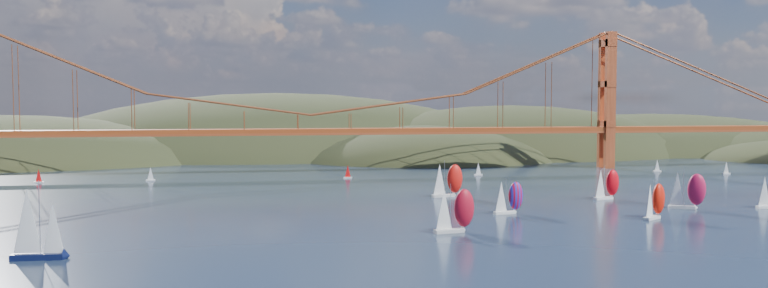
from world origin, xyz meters
TOP-DOWN VIEW (x-y plane):
  - headlands at (44.95, 278.29)m, footprint 725.00×225.00m
  - bridge at (-1.75, 180.00)m, footprint 552.00×12.00m
  - sloop_navy at (-58.30, 33.23)m, footprint 9.05×5.21m
  - racer_0 at (21.10, 46.93)m, footprint 9.28×4.85m
  - racer_1 at (72.19, 56.61)m, footprint 8.10×6.79m
  - racer_2 at (88.70, 70.13)m, footprint 9.26×6.53m
  - racer_3 at (76.64, 90.41)m, footprint 8.42×4.92m
  - racer_5 at (33.72, 102.62)m, footprint 9.44×4.74m
  - racer_rwb at (40.83, 69.58)m, footprint 7.90×4.01m
  - distant_boat_2 at (-92.37, 158.94)m, footprint 3.00×2.00m
  - distant_boat_3 at (-56.43, 159.77)m, footprint 3.00×2.00m
  - distant_boat_4 at (131.97, 160.90)m, footprint 3.00×2.00m
  - distant_boat_5 at (152.34, 147.73)m, footprint 3.00×2.00m
  - distant_boat_8 at (59.79, 158.59)m, footprint 3.00×2.00m
  - distant_boat_9 at (11.38, 156.94)m, footprint 3.00×2.00m

SIDE VIEW (x-z plane):
  - headlands at x=44.95m, z-range -60.46..35.54m
  - distant_boat_2 at x=-92.37m, z-range 0.06..4.76m
  - distant_boat_3 at x=-56.43m, z-range 0.06..4.76m
  - distant_boat_4 at x=131.97m, z-range 0.06..4.76m
  - distant_boat_5 at x=152.34m, z-range 0.06..4.76m
  - distant_boat_8 at x=59.79m, z-range 0.06..4.76m
  - distant_boat_9 at x=11.38m, z-range 0.06..4.76m
  - racer_rwb at x=40.83m, z-range -0.24..8.64m
  - racer_1 at x=72.19m, z-range -0.26..9.08m
  - racer_3 at x=76.64m, z-range -0.26..9.18m
  - racer_2 at x=88.70m, z-range -0.29..10.09m
  - racer_0 at x=21.10m, z-range -0.29..10.13m
  - racer_5 at x=33.72m, z-range -0.29..10.33m
  - sloop_navy at x=-58.30m, z-range -0.82..13.13m
  - bridge at x=-1.75m, z-range 4.73..59.73m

